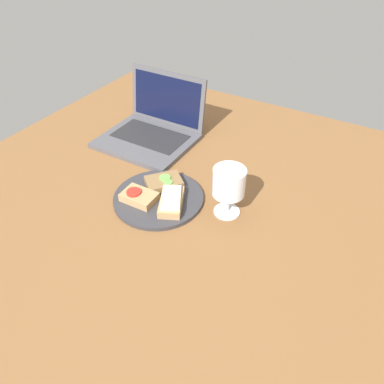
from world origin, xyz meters
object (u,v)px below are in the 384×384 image
(wine_glass, at_px, (229,184))
(laptop, at_px, (152,129))
(sandwich_with_tomato, at_px, (139,197))
(sandwich_with_cucumber, at_px, (164,182))
(plate, at_px, (159,198))
(sandwich_with_cheese, at_px, (171,201))

(wine_glass, xyz_separation_m, laptop, (-0.40, 0.22, -0.06))
(sandwich_with_tomato, height_order, laptop, laptop)
(sandwich_with_cucumber, distance_m, wine_glass, 0.22)
(plate, bearing_deg, sandwich_with_cheese, -13.34)
(plate, xyz_separation_m, sandwich_with_cheese, (0.05, -0.01, 0.02))
(laptop, bearing_deg, sandwich_with_cucumber, -48.35)
(plate, height_order, sandwich_with_tomato, sandwich_with_tomato)
(plate, height_order, wine_glass, wine_glass)
(plate, xyz_separation_m, laptop, (-0.21, 0.27, 0.03))
(plate, relative_size, sandwich_with_cucumber, 2.05)
(sandwich_with_cheese, xyz_separation_m, wine_glass, (0.14, 0.06, 0.07))
(plate, bearing_deg, sandwich_with_tomato, -133.85)
(plate, distance_m, laptop, 0.35)
(plate, distance_m, sandwich_with_cucumber, 0.06)
(sandwich_with_cheese, distance_m, laptop, 0.39)
(sandwich_with_cheese, height_order, sandwich_with_cucumber, sandwich_with_cheese)
(plate, bearing_deg, sandwich_with_cucumber, 106.33)
(plate, height_order, laptop, laptop)
(plate, relative_size, wine_glass, 1.80)
(sandwich_with_cheese, bearing_deg, plate, 166.66)
(sandwich_with_cheese, distance_m, sandwich_with_cucumber, 0.09)
(sandwich_with_tomato, height_order, wine_glass, wine_glass)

